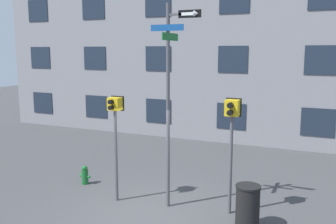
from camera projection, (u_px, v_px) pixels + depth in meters
ground_plane at (148, 215)px, 9.08m from camera, size 60.00×60.00×0.00m
building_facade at (236, 0)px, 15.39m from camera, size 24.00×0.63×11.99m
street_sign_pole at (170, 91)px, 9.09m from camera, size 1.26×0.91×5.05m
pedestrian_signal_left at (115, 121)px, 9.63m from camera, size 0.38×0.40×2.79m
pedestrian_signal_right at (232, 125)px, 8.82m from camera, size 0.38×0.40×2.83m
fire_hydrant at (85, 175)px, 11.16m from camera, size 0.36×0.20×0.57m
trash_bin at (248, 207)px, 8.34m from camera, size 0.56×0.56×0.99m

